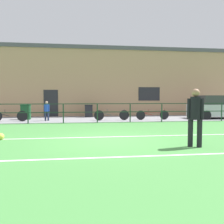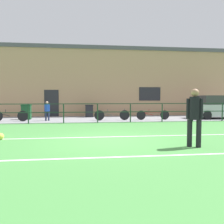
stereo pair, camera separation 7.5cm
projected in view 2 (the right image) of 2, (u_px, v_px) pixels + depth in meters
The scene contains 15 objects.
ground at pixel (110, 141), 8.42m from camera, with size 60.00×44.00×0.04m, color #478C42.
field_line_touchline at pixel (107, 137), 9.14m from camera, with size 36.00×0.11×0.00m, color white.
field_line_hash at pixel (121, 157), 6.05m from camera, with size 36.00×0.11×0.00m, color white.
pavement_strip at pixel (95, 119), 16.83m from camera, with size 48.00×5.00×0.02m, color gray.
perimeter_fence at pixel (98, 110), 14.31m from camera, with size 36.07×0.07×1.15m.
clubhouse_facade at pixel (92, 82), 20.33m from camera, with size 28.00×2.56×5.65m.
player_goalkeeper at pixel (195, 114), 7.22m from camera, with size 0.44×0.31×1.76m.
soccer_ball_match at pixel (1, 136), 8.56m from camera, with size 0.23×0.23×0.23m, color #E5E04C.
spectator_child at pixel (47, 110), 15.35m from camera, with size 0.34×0.22×1.25m.
parked_car_red at pixel (218, 108), 17.10m from camera, with size 3.96×1.88×1.63m.
bicycle_parked_0 at pixel (112, 115), 15.66m from camera, with size 2.31×0.04×0.75m.
bicycle_parked_1 at pixel (10, 116), 14.84m from camera, with size 2.18×0.04×0.75m.
bicycle_parked_2 at pixel (153, 115), 16.01m from camera, with size 2.25×0.04×0.72m.
trash_bin_0 at pixel (89, 111), 18.20m from camera, with size 0.60×0.51×0.94m.
trash_bin_1 at pixel (26, 112), 16.26m from camera, with size 0.62×0.53×1.00m.
Camera 2 is at (-0.99, -8.29, 1.50)m, focal length 38.48 mm.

